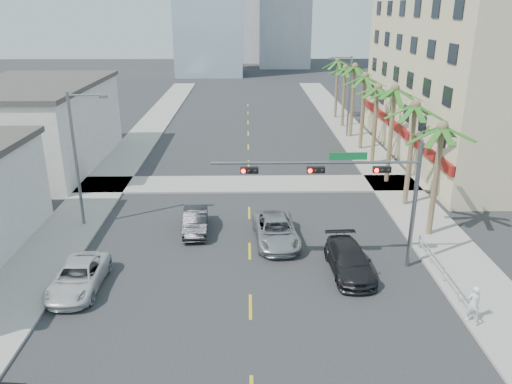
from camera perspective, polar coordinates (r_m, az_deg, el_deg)
ground at (r=22.04m, az=-0.56°, el=-18.71°), size 260.00×260.00×0.00m
sidewalk_right at (r=41.40m, az=16.04°, el=0.05°), size 4.00×120.00×0.15m
sidewalk_left at (r=41.34m, az=-17.69°, el=-0.15°), size 4.00×120.00×0.15m
sidewalk_cross at (r=41.47m, az=-0.83°, el=0.91°), size 80.00×4.00×0.15m
building_right at (r=52.42m, az=24.44°, el=11.60°), size 15.25×28.00×15.00m
building_left_far at (r=50.17m, az=-23.93°, el=6.79°), size 11.00×18.00×7.20m
traffic_signal_mast at (r=27.21m, az=11.53°, el=1.01°), size 11.12×0.54×7.20m
palm_tree_0 at (r=32.10m, az=20.53°, el=6.83°), size 4.80×4.80×7.80m
palm_tree_1 at (r=36.82m, az=17.77°, el=9.31°), size 4.80×4.80×8.16m
palm_tree_2 at (r=41.65m, az=15.61°, el=11.20°), size 4.80×4.80×8.52m
palm_tree_3 at (r=46.71m, az=13.77°, el=11.42°), size 4.80×4.80×7.80m
palm_tree_4 at (r=51.66m, az=12.38°, el=12.74°), size 4.80×4.80×8.16m
palm_tree_5 at (r=56.66m, az=11.23°, el=13.81°), size 4.80×4.80×8.52m
palm_tree_6 at (r=61.80m, az=10.19°, el=13.74°), size 4.80×4.80×7.80m
palm_tree_7 at (r=66.85m, az=9.37°, el=14.57°), size 4.80×4.80×8.16m
streetlight_left at (r=34.12m, az=-19.66°, el=4.16°), size 2.55×0.25×9.00m
streetlight_right at (r=56.90m, az=10.43°, el=11.12°), size 2.55×0.25×9.00m
guardrail at (r=28.58m, az=20.70°, el=-8.63°), size 0.08×8.08×1.00m
car_parked_far at (r=27.88m, az=-19.66°, el=-9.16°), size 2.39×5.11×1.42m
car_lane_left at (r=32.95m, az=-6.93°, el=-3.34°), size 1.81×4.50×1.45m
car_lane_center at (r=31.27m, az=2.29°, el=-4.45°), size 2.99×5.74×1.55m
car_lane_right at (r=28.27m, az=10.62°, el=-7.70°), size 2.36×5.29×1.51m
pedestrian at (r=25.64m, az=23.59°, el=-11.60°), size 0.67×0.46×1.80m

